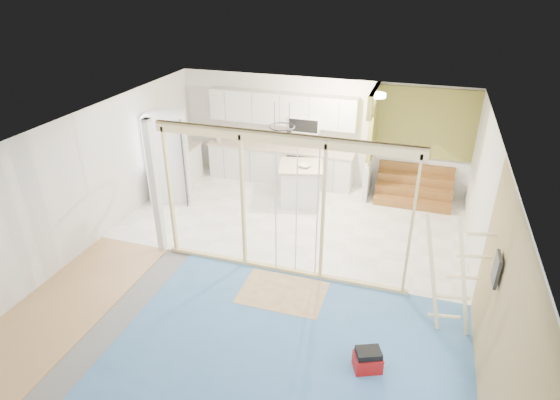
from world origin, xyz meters
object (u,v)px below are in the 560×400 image
(fridge, at_px, (168,157))
(ladder, at_px, (452,277))
(island, at_px, (301,185))
(toolbox, at_px, (368,360))

(fridge, bearing_deg, ladder, -48.34)
(island, xyz_separation_m, toolbox, (2.18, -4.52, -0.30))
(toolbox, bearing_deg, island, 92.56)
(fridge, xyz_separation_m, ladder, (6.09, -2.78, -0.04))
(ladder, bearing_deg, island, 138.30)
(ladder, bearing_deg, fridge, 161.08)
(fridge, bearing_deg, toolbox, -61.05)
(fridge, xyz_separation_m, island, (2.96, 0.62, -0.55))
(toolbox, relative_size, ladder, 0.23)
(toolbox, distance_m, ladder, 1.68)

